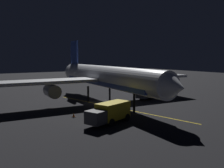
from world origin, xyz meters
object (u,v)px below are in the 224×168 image
ground_crew_worker (121,108)px  baggage_truck (110,113)px  catering_truck (147,92)px  traffic_cone_near_right (125,118)px  traffic_cone_near_left (74,115)px  airliner (104,77)px

ground_crew_worker → baggage_truck: bearing=38.9°
catering_truck → traffic_cone_near_right: bearing=40.0°
baggage_truck → ground_crew_worker: 4.93m
baggage_truck → ground_crew_worker: baggage_truck is taller
ground_crew_worker → traffic_cone_near_right: size_ratio=3.16×
ground_crew_worker → traffic_cone_near_left: ground_crew_worker is taller
traffic_cone_near_left → traffic_cone_near_right: (-5.08, 4.74, 0.00)m
airliner → traffic_cone_near_right: airliner is taller
baggage_truck → ground_crew_worker: size_ratio=3.80×
airliner → ground_crew_worker: (2.72, 9.24, -3.52)m
airliner → catering_truck: size_ratio=6.59×
ground_crew_worker → airliner: bearing=-106.4°
airliner → catering_truck: airliner is taller
traffic_cone_near_left → traffic_cone_near_right: 6.95m
airliner → catering_truck: bearing=172.3°
ground_crew_worker → traffic_cone_near_left: size_ratio=3.16×
airliner → ground_crew_worker: 10.25m
airliner → traffic_cone_near_left: size_ratio=69.73×
catering_truck → traffic_cone_near_right: size_ratio=10.59×
baggage_truck → traffic_cone_near_right: size_ratio=12.03×
catering_truck → traffic_cone_near_right: catering_truck is taller
traffic_cone_near_right → ground_crew_worker: bearing=-114.5°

